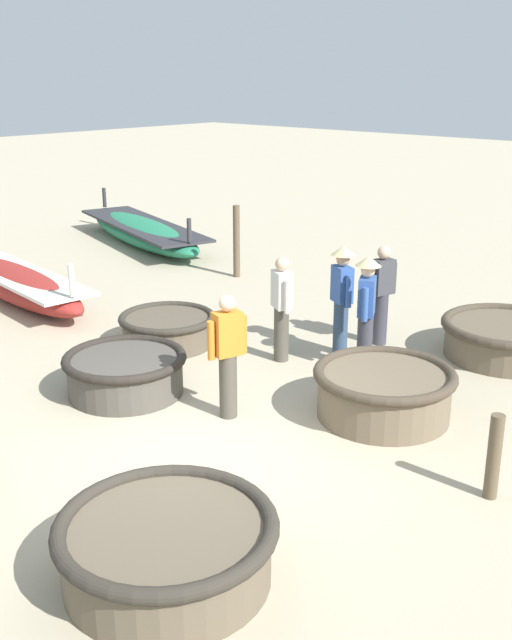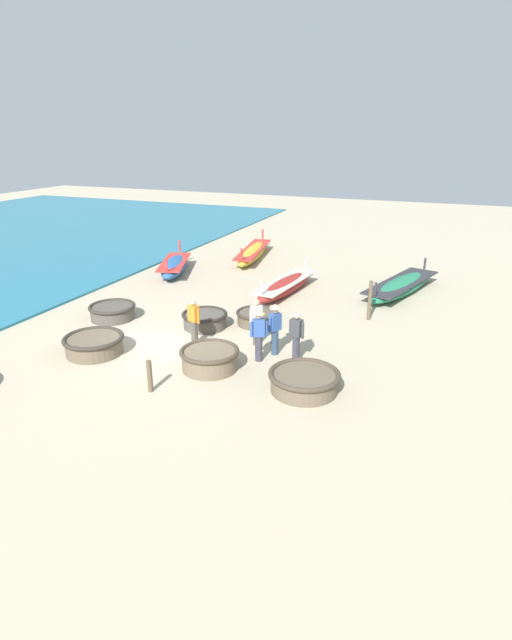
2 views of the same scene
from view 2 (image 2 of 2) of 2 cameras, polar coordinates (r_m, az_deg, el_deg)
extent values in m
plane|color=tan|center=(16.69, -10.52, -2.83)|extent=(80.00, 80.00, 0.00)
cylinder|color=brown|center=(14.77, -5.31, -4.57)|extent=(1.63, 1.63, 0.57)
torus|color=#42382B|center=(14.65, -5.35, -3.57)|extent=(1.76, 1.76, 0.13)
cylinder|color=brown|center=(16.53, -18.00, -2.80)|extent=(1.75, 1.75, 0.51)
torus|color=#332D26|center=(16.44, -18.10, -1.98)|extent=(1.89, 1.89, 0.14)
cylinder|color=#4C473F|center=(19.37, -16.07, 0.82)|extent=(1.60, 1.60, 0.49)
torus|color=#332D26|center=(19.30, -16.14, 1.50)|extent=(1.72, 1.72, 0.13)
cylinder|color=brown|center=(18.10, 0.08, 0.19)|extent=(1.40, 1.40, 0.45)
torus|color=#332D26|center=(18.02, 0.08, 0.86)|extent=(1.51, 1.51, 0.11)
cylinder|color=#4C473F|center=(17.90, -5.87, -0.08)|extent=(1.52, 1.52, 0.50)
torus|color=#28231E|center=(17.81, -5.90, 0.67)|extent=(1.64, 1.64, 0.12)
cylinder|color=brown|center=(13.59, 5.52, -7.13)|extent=(1.81, 1.81, 0.49)
torus|color=#42382B|center=(13.47, 5.56, -6.21)|extent=(1.96, 1.96, 0.14)
ellipsoid|color=#285693|center=(25.07, -9.32, 6.07)|extent=(2.53, 4.25, 0.69)
cube|color=red|center=(25.02, -9.35, 6.56)|extent=(2.45, 3.96, 0.06)
cylinder|color=red|center=(26.76, -8.73, 8.36)|extent=(0.10, 0.10, 0.62)
cylinder|color=red|center=(23.11, -10.17, 6.32)|extent=(0.10, 0.10, 0.62)
ellipsoid|color=maroon|center=(21.67, 3.37, 3.87)|extent=(1.54, 4.89, 0.61)
cube|color=silver|center=(21.61, 3.38, 4.36)|extent=(1.53, 4.51, 0.06)
cylinder|color=silver|center=(23.47, 5.74, 6.46)|extent=(0.10, 0.10, 0.55)
cylinder|color=silver|center=(19.62, 0.61, 3.71)|extent=(0.10, 0.10, 0.55)
ellipsoid|color=#237551|center=(22.57, 16.26, 3.72)|extent=(2.82, 5.75, 0.58)
cube|color=#2D2D33|center=(22.52, 16.31, 4.17)|extent=(2.74, 5.33, 0.06)
cylinder|color=#2D2D33|center=(24.78, 18.74, 6.14)|extent=(0.10, 0.10, 0.52)
cylinder|color=#2D2D33|center=(20.15, 13.50, 3.47)|extent=(0.10, 0.10, 0.52)
ellipsoid|color=gold|center=(27.71, -0.34, 7.67)|extent=(1.95, 5.90, 0.63)
cube|color=red|center=(27.66, -0.34, 8.08)|extent=(1.91, 5.45, 0.06)
cylinder|color=red|center=(30.16, 0.77, 9.80)|extent=(0.10, 0.10, 0.56)
cylinder|color=red|center=(25.04, -1.67, 7.53)|extent=(0.10, 0.10, 0.56)
cylinder|color=#2D425B|center=(15.61, 2.16, -2.54)|extent=(0.22, 0.22, 0.82)
cube|color=#33569E|center=(15.35, 2.20, -0.21)|extent=(0.35, 0.40, 0.54)
sphere|color=tan|center=(15.22, 2.22, 1.13)|extent=(0.20, 0.20, 0.20)
cylinder|color=#33569E|center=(15.51, 2.80, -0.20)|extent=(0.09, 0.09, 0.48)
cylinder|color=#33569E|center=(15.23, 1.58, -0.58)|extent=(0.09, 0.09, 0.48)
cone|color=#D1BC84|center=(15.18, 2.22, 1.59)|extent=(0.36, 0.36, 0.14)
cylinder|color=#4C473D|center=(16.43, -7.05, -1.46)|extent=(0.22, 0.22, 0.82)
cube|color=orange|center=(16.19, -7.15, 0.77)|extent=(0.39, 0.32, 0.54)
sphere|color=#DBB28E|center=(16.07, -7.21, 2.04)|extent=(0.20, 0.20, 0.20)
cylinder|color=orange|center=(16.06, -6.61, 0.43)|extent=(0.09, 0.09, 0.48)
cylinder|color=orange|center=(16.36, -7.67, 0.77)|extent=(0.09, 0.09, 0.48)
cylinder|color=#4C473D|center=(16.29, 0.04, -1.50)|extent=(0.22, 0.22, 0.82)
cube|color=silver|center=(16.04, 0.04, 0.74)|extent=(0.36, 0.40, 0.54)
sphere|color=#DBB28E|center=(15.92, 0.04, 2.03)|extent=(0.20, 0.20, 0.20)
cylinder|color=silver|center=(16.19, 0.65, 0.74)|extent=(0.09, 0.09, 0.48)
cylinder|color=silver|center=(15.93, -0.57, 0.41)|extent=(0.09, 0.09, 0.48)
cylinder|color=#383842|center=(15.16, 0.32, -3.26)|extent=(0.22, 0.22, 0.82)
cube|color=#33569E|center=(14.90, 0.32, -0.87)|extent=(0.40, 0.35, 0.54)
sphere|color=#DBB28E|center=(14.76, 0.33, 0.50)|extent=(0.20, 0.20, 0.20)
cylinder|color=#33569E|center=(14.94, 1.16, -1.01)|extent=(0.09, 0.09, 0.48)
cylinder|color=#33569E|center=(14.89, -0.52, -1.08)|extent=(0.09, 0.09, 0.48)
cone|color=#D1BC84|center=(14.72, 0.33, 0.98)|extent=(0.36, 0.36, 0.14)
cylinder|color=#383842|center=(15.20, 4.59, -3.26)|extent=(0.22, 0.22, 0.82)
cube|color=#3D3D42|center=(14.94, 4.66, -0.87)|extent=(0.39, 0.31, 0.54)
sphere|color=#DBB28E|center=(14.80, 4.70, 0.49)|extent=(0.20, 0.20, 0.20)
cylinder|color=#3D3D42|center=(15.07, 3.97, -0.86)|extent=(0.09, 0.09, 0.48)
cylinder|color=#3D3D42|center=(14.84, 5.35, -1.25)|extent=(0.09, 0.09, 0.48)
cylinder|color=brown|center=(13.70, -12.05, -6.30)|extent=(0.14, 0.14, 0.91)
cylinder|color=brown|center=(18.85, 12.88, 2.18)|extent=(0.14, 0.14, 1.49)
camera|label=1|loc=(15.63, -39.39, 6.93)|focal=42.00mm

